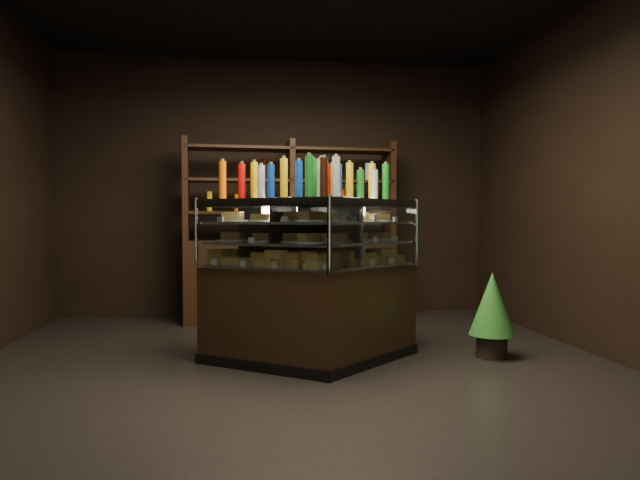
# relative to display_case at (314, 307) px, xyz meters

# --- Properties ---
(ground) EXTENTS (5.00, 5.00, 0.00)m
(ground) POSITION_rel_display_case_xyz_m (-0.15, -0.15, -0.44)
(ground) COLOR black
(ground) RESTS_ON ground
(room_shell) EXTENTS (5.02, 5.02, 3.01)m
(room_shell) POSITION_rel_display_case_xyz_m (-0.15, -0.15, 1.50)
(room_shell) COLOR black
(room_shell) RESTS_ON ground
(display_case) EXTENTS (1.83, 1.24, 1.29)m
(display_case) POSITION_rel_display_case_xyz_m (0.00, 0.00, 0.00)
(display_case) COLOR black
(display_case) RESTS_ON ground
(food_display) EXTENTS (1.53, 0.86, 0.40)m
(food_display) POSITION_rel_display_case_xyz_m (0.00, -0.01, 0.52)
(food_display) COLOR gold
(food_display) RESTS_ON display_case
(bottles_top) EXTENTS (1.35, 0.71, 0.30)m
(bottles_top) POSITION_rel_display_case_xyz_m (-0.00, 0.00, 0.99)
(bottles_top) COLOR silver
(bottles_top) RESTS_ON display_case
(potted_conifer) EXTENTS (0.37, 0.37, 0.79)m
(potted_conifer) POSITION_rel_display_case_xyz_m (1.46, -0.02, 0.01)
(potted_conifer) COLOR black
(potted_conifer) RESTS_ON ground
(back_shelving) EXTENTS (2.35, 0.55, 2.00)m
(back_shelving) POSITION_rel_display_case_xyz_m (-0.04, 1.90, 0.17)
(back_shelving) COLOR black
(back_shelving) RESTS_ON ground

